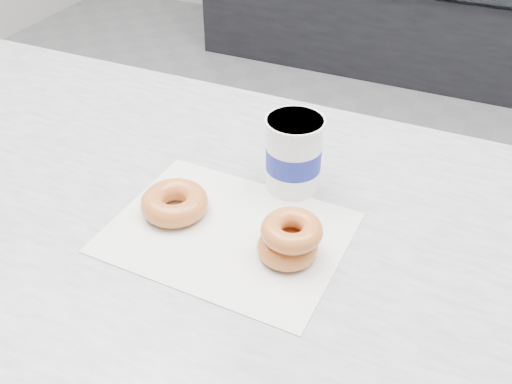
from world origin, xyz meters
TOP-DOWN VIEW (x-y plane):
  - ground at (0.00, 0.00)m, footprint 5.00×5.00m
  - counter at (0.00, -0.60)m, footprint 3.06×0.76m
  - wax_paper at (0.17, -0.64)m, footprint 0.35×0.27m
  - donut_single at (0.08, -0.64)m, footprint 0.12×0.12m
  - donut_stack at (0.27, -0.65)m, footprint 0.12×0.12m
  - coffee_cup at (0.22, -0.50)m, footprint 0.11×0.11m

SIDE VIEW (x-z plane):
  - ground at x=0.00m, z-range 0.00..0.00m
  - counter at x=0.00m, z-range 0.00..0.90m
  - wax_paper at x=0.17m, z-range 0.90..0.90m
  - donut_single at x=0.08m, z-range 0.90..0.94m
  - donut_stack at x=0.27m, z-range 0.90..0.96m
  - coffee_cup at x=0.22m, z-range 0.90..1.03m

